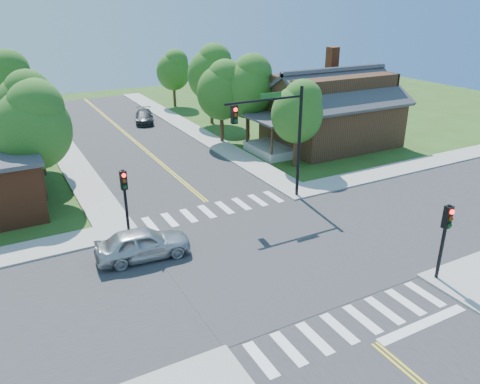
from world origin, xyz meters
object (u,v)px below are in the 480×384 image
signal_mast_ne (277,128)px  house_ne (331,107)px  signal_pole_se (446,229)px  car_dgrey (144,117)px  signal_pole_nw (125,190)px  car_silver (143,244)px

signal_mast_ne → house_ne: signal_mast_ne is taller
signal_pole_se → car_dgrey: 35.02m
signal_pole_se → signal_pole_nw: (-11.20, 11.20, 0.00)m
car_silver → signal_pole_nw: bearing=4.3°
car_silver → car_dgrey: size_ratio=1.01×
signal_pole_se → signal_mast_ne: bearing=98.6°
signal_mast_ne → car_dgrey: (-0.98, 23.65, -4.21)m
car_dgrey → signal_pole_nw: bearing=-92.8°
signal_pole_se → car_dgrey: size_ratio=0.80×
signal_mast_ne → signal_pole_nw: 9.76m
signal_pole_se → signal_pole_nw: bearing=135.0°
signal_mast_ne → house_ne: 14.23m
house_ne → signal_pole_se: bearing=-115.6°
house_ne → signal_mast_ne: bearing=-142.3°
house_ne → car_dgrey: bearing=129.1°
signal_mast_ne → signal_pole_nw: bearing=-179.9°
signal_pole_se → house_ne: size_ratio=0.29×
signal_mast_ne → house_ne: (11.19, 8.65, -1.52)m
signal_pole_nw → car_dgrey: bearing=70.2°
car_dgrey → signal_pole_se: bearing=-68.6°
signal_mast_ne → signal_pole_nw: signal_mast_ne is taller
signal_pole_se → house_ne: house_ne is taller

